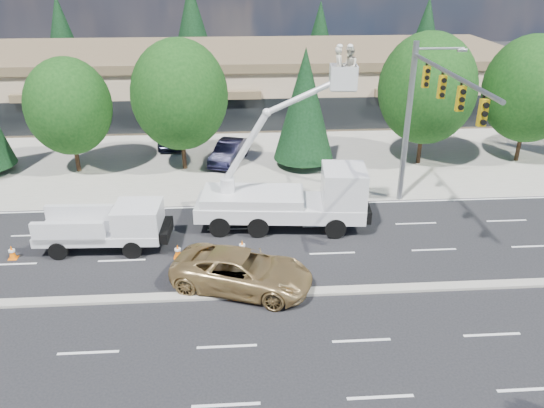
{
  "coord_description": "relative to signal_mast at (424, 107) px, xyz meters",
  "views": [
    {
      "loc": [
        0.63,
        -18.62,
        13.0
      ],
      "look_at": [
        2.13,
        3.88,
        2.4
      ],
      "focal_mm": 35.0,
      "sensor_mm": 36.0,
      "label": 1
    }
  ],
  "objects": [
    {
      "name": "minivan",
      "position": [
        -9.38,
        -6.44,
        -5.22
      ],
      "size": [
        6.56,
        4.57,
        1.66
      ],
      "primitive_type": "imported",
      "rotation": [
        0.0,
        0.0,
        1.24
      ],
      "color": "tan",
      "rests_on": "ground"
    },
    {
      "name": "road_median",
      "position": [
        -10.03,
        -7.04,
        -6.0
      ],
      "size": [
        120.0,
        0.55,
        0.12
      ],
      "primitive_type": "cube",
      "color": "gray",
      "rests_on": "ground"
    },
    {
      "name": "bucket_truck",
      "position": [
        -6.45,
        -0.93,
        -4.03
      ],
      "size": [
        8.96,
        3.48,
        9.36
      ],
      "rotation": [
        0.0,
        0.0,
        -0.09
      ],
      "color": "silver",
      "rests_on": "ground"
    },
    {
      "name": "traffic_cone_a",
      "position": [
        -20.18,
        -3.3,
        -5.72
      ],
      "size": [
        0.4,
        0.4,
        0.7
      ],
      "color": "#FD6A08",
      "rests_on": "ground"
    },
    {
      "name": "tree_front_d",
      "position": [
        -13.03,
        7.96,
        -1.07
      ],
      "size": [
        6.14,
        6.14,
        8.53
      ],
      "color": "#332114",
      "rests_on": "ground"
    },
    {
      "name": "tree_front_f",
      "position": [
        2.97,
        7.96,
        -0.92
      ],
      "size": [
        6.33,
        6.33,
        8.78
      ],
      "color": "#332114",
      "rests_on": "ground"
    },
    {
      "name": "tree_back_d",
      "position": [
        11.97,
        34.96,
        -1.24
      ],
      "size": [
        4.55,
        4.55,
        8.98
      ],
      "color": "#332114",
      "rests_on": "ground"
    },
    {
      "name": "traffic_cone_b",
      "position": [
        -12.4,
        -3.71,
        -5.72
      ],
      "size": [
        0.4,
        0.4,
        0.7
      ],
      "color": "#FD6A08",
      "rests_on": "ground"
    },
    {
      "name": "tree_front_e",
      "position": [
        -5.03,
        7.96,
        -1.83
      ],
      "size": [
        4.0,
        4.0,
        7.88
      ],
      "color": "#332114",
      "rests_on": "ground"
    },
    {
      "name": "parked_car_east",
      "position": [
        -10.03,
        8.96,
        -5.3
      ],
      "size": [
        2.98,
        4.85,
        1.51
      ],
      "primitive_type": "imported",
      "rotation": [
        0.0,
        0.0,
        -0.33
      ],
      "color": "black",
      "rests_on": "ground"
    },
    {
      "name": "signal_mast",
      "position": [
        0.0,
        0.0,
        0.0
      ],
      "size": [
        2.76,
        10.16,
        9.0
      ],
      "color": "gray",
      "rests_on": "ground"
    },
    {
      "name": "ground",
      "position": [
        -10.03,
        -7.04,
        -6.06
      ],
      "size": [
        140.0,
        140.0,
        0.0
      ],
      "primitive_type": "plane",
      "color": "black",
      "rests_on": "ground"
    },
    {
      "name": "tree_back_a",
      "position": [
        -28.03,
        34.96,
        -1.01
      ],
      "size": [
        4.77,
        4.77,
        9.4
      ],
      "color": "#332114",
      "rests_on": "ground"
    },
    {
      "name": "parked_car_west",
      "position": [
        -14.41,
        12.95,
        -5.25
      ],
      "size": [
        2.15,
        4.82,
        1.61
      ],
      "primitive_type": "imported",
      "rotation": [
        0.0,
        0.0,
        0.05
      ],
      "color": "black",
      "rests_on": "ground"
    },
    {
      "name": "tree_front_c",
      "position": [
        -20.03,
        7.96,
        -1.69
      ],
      "size": [
        5.38,
        5.38,
        7.46
      ],
      "color": "#332114",
      "rests_on": "ground"
    },
    {
      "name": "tree_back_b",
      "position": [
        -14.03,
        34.96,
        -0.29
      ],
      "size": [
        5.46,
        5.46,
        10.76
      ],
      "color": "#332114",
      "rests_on": "ground"
    },
    {
      "name": "strip_mall",
      "position": [
        -10.03,
        22.93,
        -3.23
      ],
      "size": [
        50.4,
        15.4,
        5.5
      ],
      "color": "tan",
      "rests_on": "ground"
    },
    {
      "name": "concrete_apron",
      "position": [
        -10.03,
        12.96,
        -6.05
      ],
      "size": [
        140.0,
        22.0,
        0.01
      ],
      "primitive_type": "cube",
      "color": "gray",
      "rests_on": "ground"
    },
    {
      "name": "tree_front_g",
      "position": [
        9.97,
        7.96,
        -1.05
      ],
      "size": [
        6.16,
        6.16,
        8.55
      ],
      "color": "#332114",
      "rests_on": "ground"
    },
    {
      "name": "traffic_cone_c",
      "position": [
        -9.36,
        -3.5,
        -5.72
      ],
      "size": [
        0.4,
        0.4,
        0.7
      ],
      "color": "#FD6A08",
      "rests_on": "ground"
    },
    {
      "name": "utility_pickup",
      "position": [
        -15.72,
        -2.57,
        -5.12
      ],
      "size": [
        6.02,
        2.55,
        2.28
      ],
      "rotation": [
        0.0,
        0.0,
        -0.04
      ],
      "color": "silver",
      "rests_on": "ground"
    },
    {
      "name": "tree_back_c",
      "position": [
        -0.03,
        34.96,
        -1.43
      ],
      "size": [
        4.38,
        4.38,
        8.63
      ],
      "color": "#332114",
      "rests_on": "ground"
    }
  ]
}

